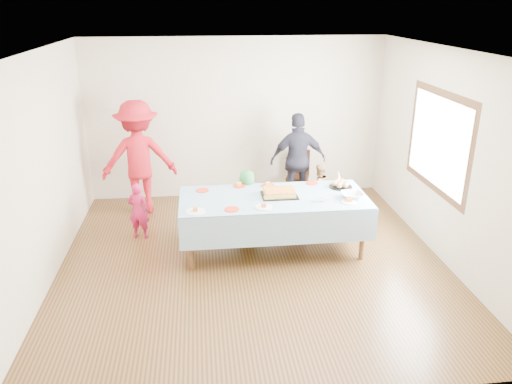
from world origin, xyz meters
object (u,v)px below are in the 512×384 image
birthday_cake (279,193)px  adult_left (139,158)px  dining_chair (298,172)px  party_table (274,201)px

birthday_cake → adult_left: 2.53m
dining_chair → party_table: bearing=-92.7°
party_table → dining_chair: 2.03m
dining_chair → adult_left: size_ratio=0.47×
party_table → birthday_cake: birthday_cake is taller
party_table → birthday_cake: 0.13m
party_table → dining_chair: dining_chair is taller
party_table → birthday_cake: bearing=22.0°
birthday_cake → dining_chair: birthday_cake is taller
birthday_cake → dining_chair: bearing=71.1°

